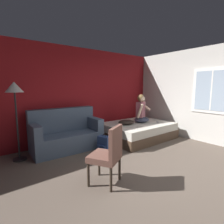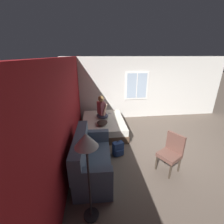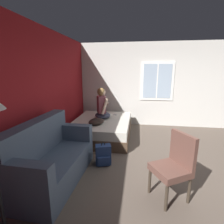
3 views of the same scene
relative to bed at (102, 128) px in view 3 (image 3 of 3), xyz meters
The scene contains 10 objects.
ground_plane 2.42m from the bed, 125.03° to the right, with size 40.00×40.00×0.00m, color brown.
wall_back_accent 2.05m from the bed, 143.74° to the left, with size 10.23×0.16×2.70m, color maroon.
wall_side_with_window 2.61m from the bed, 56.44° to the right, with size 0.19×7.22×2.70m.
bed is the anchor object (origin of this frame).
couch 2.21m from the bed, 168.40° to the left, with size 1.73×0.89×1.04m.
side_chair 2.75m from the bed, 146.07° to the right, with size 0.63×0.63×0.98m.
person_seated 0.63m from the bed, 10.47° to the left, with size 0.65×0.61×0.88m.
backpack 1.56m from the bed, 167.54° to the right, with size 0.30×0.34×0.46m.
throw_pillow 0.54m from the bed, behind, with size 0.48×0.36×0.14m, color #2D231E.
cell_phone 0.70m from the bed, 28.38° to the right, with size 0.07×0.14×0.01m, color #B7B7BC.
Camera 3 is at (-3.25, 1.00, 1.85)m, focal length 28.00 mm.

